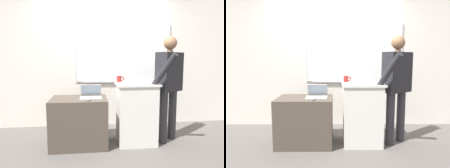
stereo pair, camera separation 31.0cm
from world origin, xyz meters
The scene contains 9 objects.
ground_plane centered at (0.00, 0.00, 0.00)m, with size 30.00×30.00×0.00m, color #5B5654.
back_wall centered at (0.01, 1.35, 1.47)m, with size 6.40×0.17×2.95m.
lectern_podium centered at (0.44, 0.35, 0.48)m, with size 0.63×0.52×0.95m.
side_desk centered at (-0.45, 0.37, 0.37)m, with size 0.84×0.64×0.73m.
person_presenter centered at (0.97, 0.37, 0.98)m, with size 0.62×0.74×1.68m.
laptop centered at (-0.26, 0.42, 0.78)m, with size 0.33×0.31×0.19m.
wireless_keyboard centered at (0.43, 0.28, 0.96)m, with size 0.46×0.15×0.02m.
computer_mouse_by_laptop centered at (-0.30, 0.17, 0.75)m, with size 0.06×0.10×0.03m.
coffee_mug centered at (0.20, 0.54, 1.00)m, with size 0.13×0.07×0.10m.
Camera 2 is at (0.04, -2.67, 1.31)m, focal length 32.00 mm.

